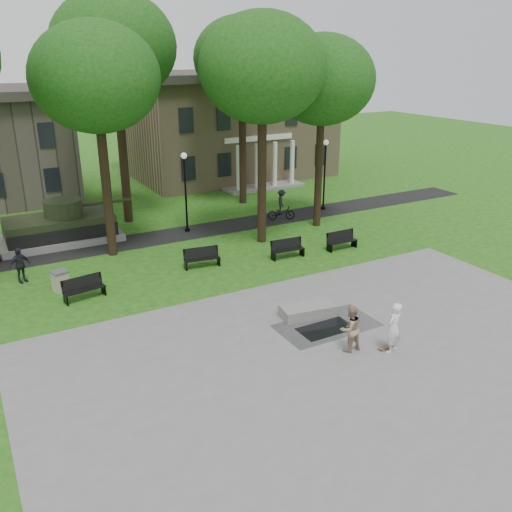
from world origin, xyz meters
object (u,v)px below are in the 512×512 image
at_px(friend_watching, 350,329).
at_px(cyclist, 281,207).
at_px(park_bench_0, 84,287).
at_px(concrete_block, 307,311).
at_px(skateboarder, 394,328).
at_px(trash_bin, 60,281).

distance_m(friend_watching, cyclist, 16.42).
bearing_deg(cyclist, park_bench_0, 136.20).
distance_m(concrete_block, cyclist, 13.61).
xyz_separation_m(skateboarder, park_bench_0, (-8.64, 9.97, -0.46)).
bearing_deg(concrete_block, trash_bin, 138.06).
bearing_deg(cyclist, skateboarder, -175.05).
relative_size(concrete_block, park_bench_0, 1.19).
distance_m(skateboarder, park_bench_0, 13.20).
xyz_separation_m(friend_watching, trash_bin, (-8.11, 10.50, -0.41)).
height_order(concrete_block, cyclist, cyclist).
bearing_deg(park_bench_0, cyclist, 14.35).
distance_m(concrete_block, friend_watching, 3.08).
xyz_separation_m(concrete_block, trash_bin, (-8.34, 7.49, 0.24)).
bearing_deg(concrete_block, friend_watching, -94.30).
distance_m(concrete_block, skateboarder, 4.03).
xyz_separation_m(park_bench_0, trash_bin, (-0.75, 1.35, -0.04)).
distance_m(concrete_block, trash_bin, 11.21).
xyz_separation_m(concrete_block, cyclist, (6.16, 12.12, 0.56)).
height_order(skateboarder, park_bench_0, skateboarder).
height_order(concrete_block, park_bench_0, park_bench_0).
bearing_deg(trash_bin, park_bench_0, -60.95).
relative_size(cyclist, trash_bin, 2.05).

